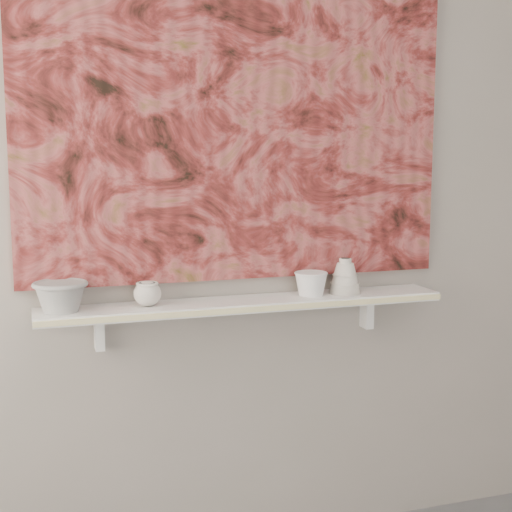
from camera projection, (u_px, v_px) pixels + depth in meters
name	position (u px, v px, depth m)	size (l,w,h in m)	color
wall_back	(238.00, 175.00, 2.46)	(3.60, 3.60, 0.00)	gray
shelf	(246.00, 304.00, 2.43)	(1.40, 0.18, 0.03)	white
shelf_stripe	(255.00, 309.00, 2.34)	(1.40, 0.01, 0.02)	beige
bracket_left	(99.00, 332.00, 2.35)	(0.03, 0.06, 0.12)	white
bracket_right	(367.00, 312.00, 2.65)	(0.03, 0.06, 0.12)	white
painting	(239.00, 119.00, 2.42)	(1.50, 0.03, 1.10)	maroon
house_motif	(359.00, 207.00, 2.59)	(0.09, 0.00, 0.08)	black
bowl_grey	(61.00, 296.00, 2.23)	(0.17, 0.17, 0.10)	gray
cup_cream	(147.00, 294.00, 2.32)	(0.09, 0.09, 0.08)	silver
bell_vessel	(345.00, 276.00, 2.53)	(0.11, 0.11, 0.13)	beige
bowl_white	(311.00, 283.00, 2.49)	(0.12, 0.12, 0.08)	white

